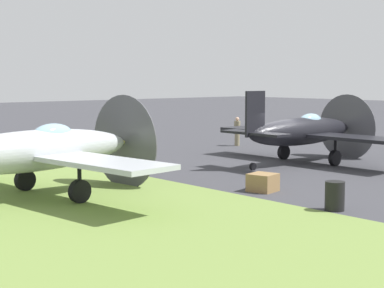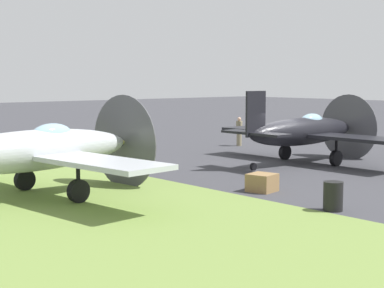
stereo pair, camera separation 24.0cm
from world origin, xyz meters
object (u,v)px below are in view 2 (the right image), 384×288
(supply_crate, at_px, (262,183))
(airplane_lead, at_px, (305,131))
(fuel_drum, at_px, (333,196))
(ground_crew_mechanic, at_px, (239,131))
(airplane_wingman, at_px, (39,150))

(supply_crate, bearing_deg, airplane_lead, 117.93)
(fuel_drum, bearing_deg, airplane_lead, 133.42)
(airplane_lead, height_order, fuel_drum, airplane_lead)
(airplane_lead, xyz_separation_m, supply_crate, (3.71, -7.01, -1.21))
(ground_crew_mechanic, bearing_deg, supply_crate, -11.07)
(airplane_wingman, xyz_separation_m, fuel_drum, (7.75, 5.81, -1.17))
(airplane_wingman, height_order, ground_crew_mechanic, airplane_wingman)
(fuel_drum, bearing_deg, ground_crew_mechanic, 143.86)
(airplane_lead, height_order, airplane_wingman, airplane_wingman)
(airplane_wingman, distance_m, fuel_drum, 9.75)
(airplane_lead, distance_m, airplane_wingman, 13.56)
(airplane_wingman, relative_size, ground_crew_mechanic, 6.31)
(airplane_lead, relative_size, airplane_wingman, 0.93)
(airplane_lead, bearing_deg, airplane_wingman, -91.91)
(fuel_drum, xyz_separation_m, supply_crate, (-3.62, 0.74, -0.13))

